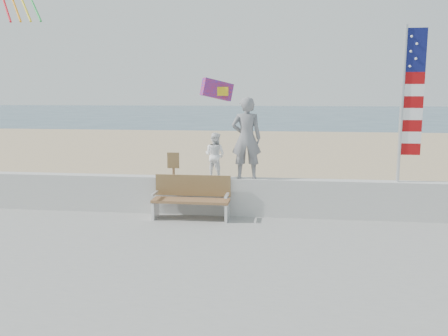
{
  "coord_description": "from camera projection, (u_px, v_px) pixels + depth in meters",
  "views": [
    {
      "loc": [
        1.6,
        -9.12,
        3.09
      ],
      "look_at": [
        0.2,
        1.8,
        1.35
      ],
      "focal_mm": 38.0,
      "sensor_mm": 36.0,
      "label": 1
    }
  ],
  "objects": [
    {
      "name": "bench",
      "position": [
        192.0,
        197.0,
        11.09
      ],
      "size": [
        1.8,
        0.57,
        1.0
      ],
      "color": "olive",
      "rests_on": "boardwalk"
    },
    {
      "name": "ground",
      "position": [
        203.0,
        247.0,
        9.62
      ],
      "size": [
        220.0,
        220.0,
        0.0
      ],
      "primitive_type": "plane",
      "color": "#304D60",
      "rests_on": "ground"
    },
    {
      "name": "child",
      "position": [
        215.0,
        155.0,
        11.33
      ],
      "size": [
        0.65,
        0.59,
        1.09
      ],
      "primitive_type": "imported",
      "rotation": [
        0.0,
        0.0,
        2.74
      ],
      "color": "white",
      "rests_on": "seawall"
    },
    {
      "name": "flag",
      "position": [
        408.0,
        98.0,
        10.57
      ],
      "size": [
        0.5,
        0.08,
        3.5
      ],
      "color": "silver",
      "rests_on": "seawall"
    },
    {
      "name": "seawall",
      "position": [
        217.0,
        196.0,
        11.48
      ],
      "size": [
        30.0,
        0.35,
        0.9
      ],
      "primitive_type": "cube",
      "color": "silver",
      "rests_on": "boardwalk"
    },
    {
      "name": "sand",
      "position": [
        242.0,
        173.0,
        18.43
      ],
      "size": [
        90.0,
        40.0,
        0.08
      ],
      "primitive_type": "cube",
      "color": "tan",
      "rests_on": "ground"
    },
    {
      "name": "parafoil_kite",
      "position": [
        218.0,
        90.0,
        13.43
      ],
      "size": [
        0.95,
        0.72,
        0.67
      ],
      "color": "red",
      "rests_on": "ground"
    },
    {
      "name": "sign",
      "position": [
        174.0,
        175.0,
        12.63
      ],
      "size": [
        0.32,
        0.07,
        1.46
      ],
      "color": "brown",
      "rests_on": "sand"
    },
    {
      "name": "adult",
      "position": [
        246.0,
        138.0,
        11.17
      ],
      "size": [
        0.74,
        0.52,
        1.93
      ],
      "primitive_type": "imported",
      "rotation": [
        0.0,
        0.0,
        3.24
      ],
      "color": "gray",
      "rests_on": "seawall"
    }
  ]
}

